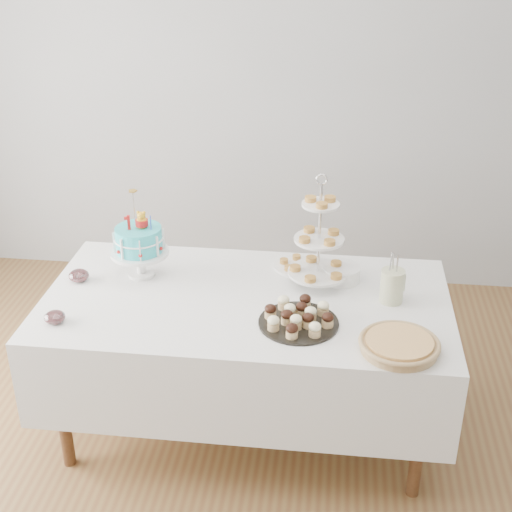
# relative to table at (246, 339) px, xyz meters

# --- Properties ---
(floor) EXTENTS (5.00, 5.00, 0.00)m
(floor) POSITION_rel_table_xyz_m (0.00, -0.30, -0.54)
(floor) COLOR brown
(floor) RESTS_ON ground
(walls) EXTENTS (5.04, 4.04, 2.70)m
(walls) POSITION_rel_table_xyz_m (0.00, -0.30, 0.81)
(walls) COLOR #959799
(walls) RESTS_ON floor
(table) EXTENTS (1.92, 1.02, 0.77)m
(table) POSITION_rel_table_xyz_m (0.00, 0.00, 0.00)
(table) COLOR silver
(table) RESTS_ON floor
(birthday_cake) EXTENTS (0.29, 0.29, 0.44)m
(birthday_cake) POSITION_rel_table_xyz_m (-0.55, 0.17, 0.35)
(birthday_cake) COLOR white
(birthday_cake) RESTS_ON table
(cupcake_tray) EXTENTS (0.36, 0.36, 0.08)m
(cupcake_tray) POSITION_rel_table_xyz_m (0.26, -0.20, 0.27)
(cupcake_tray) COLOR black
(cupcake_tray) RESTS_ON table
(pie) EXTENTS (0.34, 0.34, 0.05)m
(pie) POSITION_rel_table_xyz_m (0.69, -0.36, 0.26)
(pie) COLOR tan
(pie) RESTS_ON table
(tiered_stand) EXTENTS (0.29, 0.29, 0.57)m
(tiered_stand) POSITION_rel_table_xyz_m (0.33, 0.18, 0.47)
(tiered_stand) COLOR silver
(tiered_stand) RESTS_ON table
(plate_stack) EXTENTS (0.19, 0.19, 0.07)m
(plate_stack) POSITION_rel_table_xyz_m (0.44, 0.24, 0.26)
(plate_stack) COLOR white
(plate_stack) RESTS_ON table
(pastry_plate) EXTENTS (0.23, 0.23, 0.03)m
(pastry_plate) POSITION_rel_table_xyz_m (0.21, 0.34, 0.24)
(pastry_plate) COLOR white
(pastry_plate) RESTS_ON table
(jam_bowl_a) EXTENTS (0.09, 0.09, 0.06)m
(jam_bowl_a) POSITION_rel_table_xyz_m (-0.81, -0.31, 0.25)
(jam_bowl_a) COLOR silver
(jam_bowl_a) RESTS_ON table
(jam_bowl_b) EXTENTS (0.10, 0.10, 0.06)m
(jam_bowl_b) POSITION_rel_table_xyz_m (-0.84, 0.07, 0.26)
(jam_bowl_b) COLOR silver
(jam_bowl_b) RESTS_ON table
(utensil_pitcher) EXTENTS (0.12, 0.11, 0.25)m
(utensil_pitcher) POSITION_rel_table_xyz_m (0.68, 0.06, 0.31)
(utensil_pitcher) COLOR beige
(utensil_pitcher) RESTS_ON table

